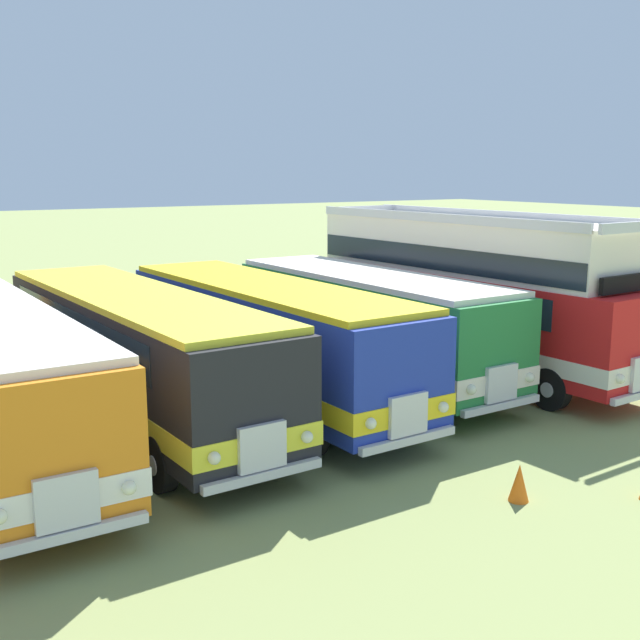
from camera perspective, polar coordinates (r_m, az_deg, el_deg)
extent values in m
plane|color=#8C9956|center=(18.39, -12.86, -7.39)|extent=(200.00, 200.00, 0.00)
cube|color=#19232D|center=(11.52, -18.46, -6.51)|extent=(2.20, 0.13, 0.90)
cube|color=silver|center=(11.84, -17.96, -12.44)|extent=(0.90, 0.13, 0.80)
cube|color=silver|center=(12.02, -17.77, -14.69)|extent=(2.30, 0.17, 0.16)
sphere|color=#EAEACC|center=(12.06, -13.73, -11.77)|extent=(0.22, 0.22, 0.22)
cylinder|color=black|center=(13.82, -14.95, -11.44)|extent=(0.29, 1.04, 1.04)
cylinder|color=silver|center=(13.86, -14.35, -11.34)|extent=(0.02, 0.36, 0.36)
cylinder|color=black|center=(20.83, -21.46, -4.23)|extent=(0.29, 1.04, 1.04)
cylinder|color=silver|center=(20.86, -21.05, -4.18)|extent=(0.02, 0.36, 0.36)
cube|color=black|center=(18.13, -13.31, -2.09)|extent=(2.94, 11.33, 2.30)
cube|color=yellow|center=(18.28, -13.23, -3.93)|extent=(2.99, 11.37, 0.44)
cube|color=#19232D|center=(18.38, -13.85, -0.03)|extent=(2.88, 8.93, 0.76)
cube|color=#19232D|center=(13.08, -4.56, -3.91)|extent=(2.20, 0.19, 0.90)
cube|color=silver|center=(13.36, -4.24, -9.20)|extent=(0.90, 0.16, 0.80)
cube|color=silver|center=(13.52, -4.14, -11.23)|extent=(2.30, 0.23, 0.16)
sphere|color=#EAEACC|center=(13.80, -0.95, -8.51)|extent=(0.22, 0.22, 0.22)
sphere|color=#EAEACC|center=(12.96, -7.71, -9.93)|extent=(0.22, 0.22, 0.22)
cube|color=yellow|center=(17.91, -13.48, 1.72)|extent=(2.89, 10.93, 0.14)
cylinder|color=black|center=(15.44, -3.59, -8.66)|extent=(0.32, 1.05, 1.04)
cylinder|color=silver|center=(15.52, -3.11, -8.56)|extent=(0.03, 0.36, 0.36)
cylinder|color=black|center=(14.48, -11.56, -10.23)|extent=(0.32, 1.05, 1.04)
cylinder|color=silver|center=(14.43, -12.11, -10.33)|extent=(0.03, 0.36, 0.36)
cylinder|color=black|center=(22.28, -13.99, -2.83)|extent=(0.32, 1.05, 1.04)
cylinder|color=silver|center=(22.33, -13.63, -2.79)|extent=(0.03, 0.36, 0.36)
cylinder|color=black|center=(21.62, -19.71, -3.57)|extent=(0.32, 1.05, 1.04)
cylinder|color=silver|center=(21.59, -20.09, -3.62)|extent=(0.03, 0.36, 0.36)
cube|color=#1E339E|center=(19.12, -3.92, -1.15)|extent=(2.88, 10.60, 2.30)
cube|color=yellow|center=(19.26, -3.89, -2.90)|extent=(2.92, 10.64, 0.44)
cube|color=#19232D|center=(19.35, -4.54, 0.79)|extent=(2.82, 8.20, 0.76)
cube|color=#19232D|center=(14.82, 6.24, -2.17)|extent=(2.20, 0.18, 0.90)
cube|color=silver|center=(15.08, 6.42, -6.88)|extent=(0.90, 0.15, 0.80)
cube|color=silver|center=(15.21, 6.45, -8.70)|extent=(2.30, 0.22, 0.16)
sphere|color=#EAEACC|center=(15.65, 8.97, -6.28)|extent=(0.22, 0.22, 0.22)
sphere|color=#EAEACC|center=(14.52, 3.72, -7.52)|extent=(0.22, 0.22, 0.22)
cube|color=yellow|center=(18.91, -3.97, 2.47)|extent=(2.82, 10.20, 0.14)
cylinder|color=black|center=(17.16, 5.72, -6.67)|extent=(0.32, 1.05, 1.04)
cylinder|color=silver|center=(17.25, 6.11, -6.58)|extent=(0.03, 0.36, 0.36)
cylinder|color=black|center=(15.85, -0.75, -8.12)|extent=(0.32, 1.05, 1.04)
cylinder|color=silver|center=(15.77, -1.21, -8.22)|extent=(0.03, 0.36, 0.36)
cylinder|color=black|center=(22.87, -5.76, -2.20)|extent=(0.32, 1.05, 1.04)
cylinder|color=silver|center=(22.94, -5.43, -2.16)|extent=(0.03, 0.36, 0.36)
cylinder|color=black|center=(21.91, -11.06, -2.94)|extent=(0.32, 1.05, 1.04)
cylinder|color=silver|center=(21.85, -11.43, -2.99)|extent=(0.03, 0.36, 0.36)
cube|color=#237538|center=(20.98, 3.53, -0.07)|extent=(2.72, 9.65, 2.30)
cube|color=silver|center=(21.10, 3.51, -1.67)|extent=(2.76, 9.69, 0.44)
cube|color=#19232D|center=(21.19, 2.90, 1.69)|extent=(2.69, 7.25, 0.76)
cube|color=#19232D|center=(17.37, 12.96, -0.45)|extent=(2.20, 0.15, 0.90)
cube|color=silver|center=(17.58, 13.05, -4.51)|extent=(0.90, 0.14, 0.80)
cube|color=silver|center=(17.70, 13.05, -6.09)|extent=(2.30, 0.19, 0.16)
sphere|color=#EAEACC|center=(18.22, 15.03, -4.06)|extent=(0.22, 0.22, 0.22)
sphere|color=#EAEACC|center=(16.95, 10.96, -5.00)|extent=(0.22, 0.22, 0.22)
cube|color=silver|center=(20.78, 3.56, 3.23)|extent=(2.67, 9.25, 0.14)
cylinder|color=black|center=(19.64, 11.82, -4.59)|extent=(0.30, 1.05, 1.04)
cylinder|color=silver|center=(19.74, 12.13, -4.52)|extent=(0.03, 0.36, 0.36)
cylinder|color=black|center=(18.13, 6.65, -5.73)|extent=(0.30, 1.05, 1.04)
cylinder|color=silver|center=(18.04, 6.28, -5.81)|extent=(0.03, 0.36, 0.36)
cylinder|color=black|center=(24.25, 1.42, -1.40)|extent=(0.30, 1.05, 1.04)
cylinder|color=silver|center=(24.34, 1.71, -1.36)|extent=(0.03, 0.36, 0.36)
cylinder|color=black|center=(23.05, -3.28, -2.07)|extent=(0.30, 1.05, 1.04)
cylinder|color=silver|center=(22.98, -3.61, -2.11)|extent=(0.03, 0.36, 0.36)
cube|color=red|center=(22.64, 10.81, 0.57)|extent=(3.11, 11.01, 2.30)
cube|color=silver|center=(22.75, 10.75, -0.92)|extent=(3.15, 11.06, 0.44)
cube|color=#19232D|center=(22.82, 10.14, 2.20)|extent=(3.00, 8.62, 0.76)
sphere|color=#EAEACC|center=(18.71, 21.00, -4.02)|extent=(0.22, 0.22, 0.22)
cube|color=silver|center=(22.56, 10.52, 5.42)|extent=(2.96, 10.11, 1.50)
cube|color=silver|center=(19.25, 21.79, 6.30)|extent=(2.40, 0.23, 0.24)
cube|color=silver|center=(25.83, 3.37, 8.03)|extent=(2.40, 0.23, 0.24)
cube|color=silver|center=(23.37, 12.66, 7.49)|extent=(0.66, 9.98, 0.24)
cube|color=silver|center=(21.65, 8.36, 7.38)|extent=(0.66, 9.98, 0.24)
cube|color=#19232D|center=(22.59, 10.49, 4.66)|extent=(2.99, 10.01, 0.64)
cube|color=black|center=(19.40, 21.40, 2.49)|extent=(1.90, 0.23, 0.40)
cylinder|color=black|center=(21.40, 20.29, -3.76)|extent=(0.34, 1.05, 1.04)
cylinder|color=silver|center=(21.52, 20.52, -3.69)|extent=(0.04, 0.36, 0.36)
cylinder|color=black|center=(19.59, 16.44, -4.84)|extent=(0.34, 1.05, 1.04)
cylinder|color=silver|center=(19.48, 16.17, -4.92)|extent=(0.04, 0.36, 0.36)
cylinder|color=black|center=(26.22, 6.74, -0.54)|extent=(0.34, 1.05, 1.04)
cylinder|color=silver|center=(26.32, 6.99, -0.50)|extent=(0.04, 0.36, 0.36)
cylinder|color=black|center=(24.76, 2.78, -1.15)|extent=(0.34, 1.05, 1.04)
cylinder|color=silver|center=(24.67, 2.50, -1.19)|extent=(0.04, 0.36, 0.36)
cone|color=orange|center=(14.31, 14.29, -11.40)|extent=(0.36, 0.36, 0.67)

